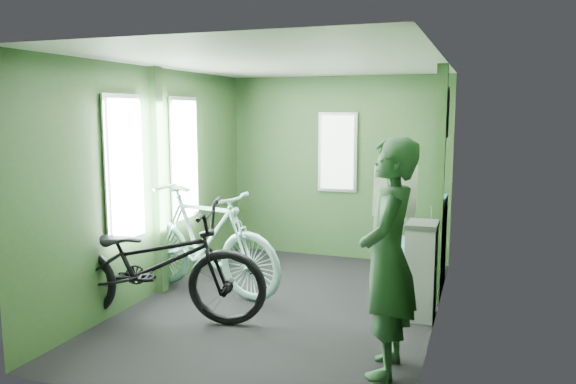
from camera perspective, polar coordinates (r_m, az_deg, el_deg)
name	(u,v)px	position (r m, az deg, el deg)	size (l,w,h in m)	color
room	(282,157)	(5.26, -0.60, 3.55)	(4.00, 4.02, 2.31)	black
bicycle_black	(153,322)	(5.26, -13.55, -12.76)	(0.72, 2.05, 1.08)	black
bicycle_mint	(205,293)	(5.96, -8.42, -10.08)	(0.52, 1.85, 1.11)	#82BCB0
passenger	(388,257)	(4.02, 10.12, -6.56)	(0.42, 0.67, 1.69)	#294C2F
waste_box	(421,270)	(5.25, 13.36, -7.74)	(0.26, 0.36, 0.88)	slate
bench_seat	(419,262)	(6.13, 13.13, -6.93)	(0.55, 0.93, 0.96)	#304C66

